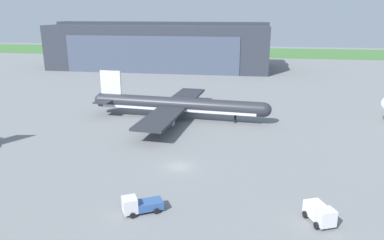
{
  "coord_description": "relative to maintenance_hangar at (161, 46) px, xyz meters",
  "views": [
    {
      "loc": [
        11.07,
        -54.99,
        25.03
      ],
      "look_at": [
        0.19,
        12.42,
        4.5
      ],
      "focal_mm": 34.07,
      "sensor_mm": 36.0,
      "label": 1
    }
  ],
  "objects": [
    {
      "name": "airliner_far_right",
      "position": [
        23.68,
        -81.13,
        -6.31
      ],
      "size": [
        43.64,
        39.78,
        11.02
      ],
      "color": "#282B33",
      "rests_on": "ground_plane"
    },
    {
      "name": "grass_field_strip",
      "position": [
        29.63,
        69.96,
        -9.66
      ],
      "size": [
        440.0,
        56.0,
        0.08
      ],
      "primitive_type": "cube",
      "color": "#437338",
      "rests_on": "ground_plane"
    },
    {
      "name": "ground_plane",
      "position": [
        29.63,
        -108.95,
        -9.7
      ],
      "size": [
        440.0,
        440.0,
        0.0
      ],
      "primitive_type": "plane",
      "color": "slate"
    },
    {
      "name": "stair_truck",
      "position": [
        49.89,
        -122.6,
        -8.4
      ],
      "size": [
        3.67,
        4.75,
        2.44
      ],
      "color": "silver",
      "rests_on": "ground_plane"
    },
    {
      "name": "maintenance_hangar",
      "position": [
        0.0,
        0.0,
        0.0
      ],
      "size": [
        95.56,
        36.8,
        20.32
      ],
      "color": "#2D333D",
      "rests_on": "ground_plane"
    },
    {
      "name": "ops_van",
      "position": [
        27.42,
        -123.85,
        -8.62
      ],
      "size": [
        5.47,
        4.23,
        2.3
      ],
      "color": "silver",
      "rests_on": "ground_plane"
    }
  ]
}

